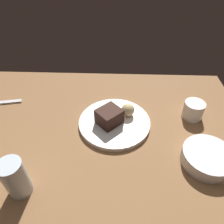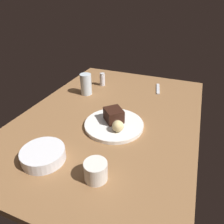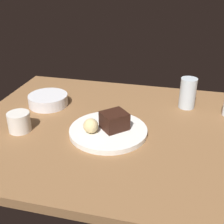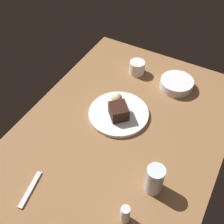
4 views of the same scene
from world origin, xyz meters
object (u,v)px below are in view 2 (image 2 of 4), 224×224
Objects in this scene: side_bowl at (43,155)px; coffee_cup at (96,171)px; chocolate_cake_slice at (114,115)px; water_glass at (86,84)px; bread_roll at (118,126)px; dessert_spoon at (158,89)px; salt_shaker at (102,79)px; dessert_plate at (114,125)px.

coffee_cup is at bearing -92.10° from side_bowl.
chocolate_cake_slice is 0.67× the size of water_glass.
dessert_spoon is at bearing -7.82° from bread_roll.
salt_shaker is 0.51× the size of side_bowl.
water_glass is at bearing 11.81° from side_bowl.
dessert_spoon is at bearing -14.49° from chocolate_cake_slice.
chocolate_cake_slice reaches higher than bread_roll.
salt_shaker reaches higher than dessert_spoon.
bread_roll is 0.32× the size of side_bowl.
water_glass is 65.44cm from coffee_cup.
side_bowl is (-24.66, 19.84, -2.00)cm from bread_roll.
water_glass reaches higher than dessert_plate.
dessert_plate is 3.27× the size of chocolate_cake_slice.
water_glass is 1.58× the size of coffee_cup.
dessert_plate is 2.19× the size of water_glass.
chocolate_cake_slice is 35.93cm from water_glass.
dessert_plate is at bearing -149.55° from salt_shaker.
dessert_spoon is (78.41, -5.44, -3.05)cm from coffee_cup.
dessert_plate is 1.68× the size of side_bowl.
dessert_spoon is (47.89, -10.97, -0.51)cm from dessert_plate.
water_glass is (-15.22, 3.66, 2.13)cm from salt_shaker.
salt_shaker is 1.05× the size of coffee_cup.
salt_shaker is at bearing 22.50° from coffee_cup.
water_glass is at bearing 47.13° from dessert_plate.
chocolate_cake_slice is (1.91, 0.92, 3.83)cm from dessert_plate.
water_glass is at bearing 45.58° from bread_roll.
side_bowl is 1.07× the size of dessert_spoon.
chocolate_cake_slice reaches higher than dessert_plate.
chocolate_cake_slice is at bearing 25.62° from dessert_plate.
side_bowl is at bearing 151.48° from dessert_plate.
dessert_plate is at bearing 10.26° from coffee_cup.
chocolate_cake_slice is at bearing 154.25° from dessert_spoon.
dessert_plate reaches higher than dessert_spoon.
water_glass is (23.85, 26.84, 1.47)cm from chocolate_cake_slice.
salt_shaker reaches higher than chocolate_cake_slice.
side_bowl reaches higher than dessert_plate.
bread_roll is 0.65× the size of coffee_cup.
bread_roll is at bearing -143.80° from dessert_plate.
coffee_cup is (-0.80, -21.67, 1.15)cm from side_bowl.
side_bowl reaches higher than dessert_spoon.
coffee_cup is (-25.46, -1.82, -0.84)cm from bread_roll.
chocolate_cake_slice is 1.06× the size of coffee_cup.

